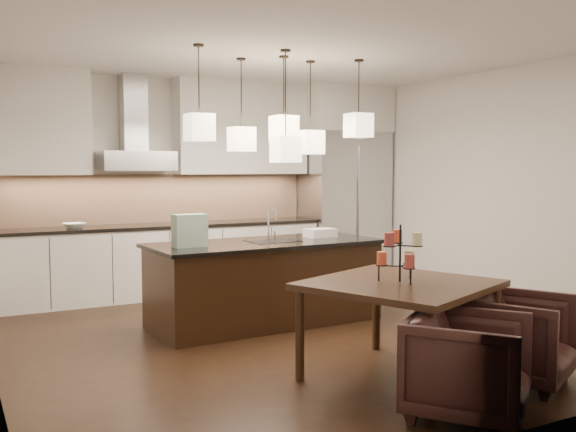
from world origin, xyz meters
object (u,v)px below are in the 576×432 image
island_body (265,284)px  dining_table (399,330)px  armchair_left (468,366)px  refrigerator (344,206)px  armchair_right (518,338)px

island_body → dining_table: (0.15, -2.07, -0.04)m
armchair_left → dining_table: bearing=47.0°
dining_table → armchair_left: size_ratio=1.67×
island_body → armchair_left: island_body is taller
island_body → dining_table: 2.08m
refrigerator → dining_table: bearing=-117.6°
refrigerator → armchair_right: 4.72m
refrigerator → armchair_left: bearing=-114.3°
refrigerator → dining_table: 4.51m
armchair_left → island_body: bearing=54.7°
island_body → armchair_right: size_ratio=3.12×
island_body → armchair_left: size_ratio=3.12×
island_body → dining_table: bearing=-88.4°
refrigerator → island_body: (-2.21, -1.87, -0.66)m
dining_table → armchair_left: (-0.10, -0.86, -0.04)m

